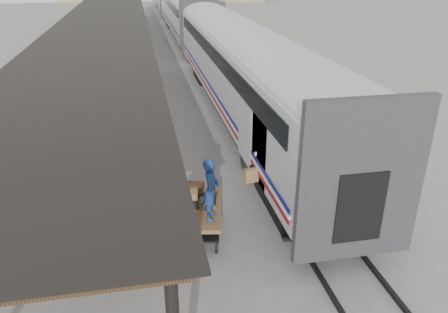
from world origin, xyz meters
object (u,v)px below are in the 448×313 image
luggage_tug (113,75)px  porter (211,190)px  pedestrian (125,87)px  baggage_cart (199,213)px

luggage_tug → porter: 18.41m
pedestrian → luggage_tug: bearing=-99.6°
luggage_tug → pedestrian: (0.80, -3.68, 0.16)m
pedestrian → baggage_cart: bearing=77.4°
luggage_tug → porter: size_ratio=1.02×
baggage_cart → luggage_tug: bearing=110.4°
baggage_cart → luggage_tug: size_ratio=1.45×
baggage_cart → luggage_tug: 17.70m
porter → pedestrian: bearing=28.8°
porter → pedestrian: (-2.47, 14.41, -0.91)m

